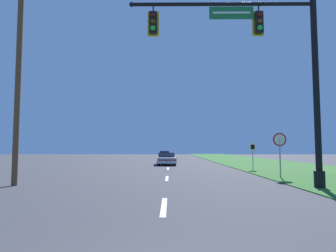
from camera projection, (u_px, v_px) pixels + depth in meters
grass_verge_right at (265, 164)px, 32.42m from camera, size 10.00×110.00×0.04m
road_center_line at (168, 169)px, 24.52m from camera, size 0.16×34.80×0.01m
signal_mast at (273, 64)px, 12.81m from camera, size 8.23×0.47×8.77m
car_ahead at (166, 159)px, 30.48m from camera, size 2.06×4.70×1.19m
far_car at (165, 154)px, 52.23m from camera, size 1.82×4.44×1.19m
stop_sign at (280, 145)px, 17.01m from camera, size 0.76×0.07×2.50m
route_sign_post at (253, 150)px, 23.32m from camera, size 0.55×0.06×2.03m
utility_pole_near at (18, 73)px, 13.75m from camera, size 1.80×0.26×9.90m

